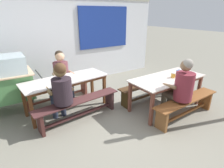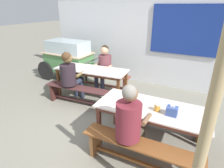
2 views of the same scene
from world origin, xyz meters
The scene contains 16 objects.
ground_plane centered at (0.00, 0.00, 0.00)m, with size 40.00×40.00×0.00m, color gray.
backdrop_wall centered at (0.04, 2.58, 1.37)m, with size 6.04×0.23×2.61m.
dining_table_far centered at (-0.74, 0.98, 0.67)m, with size 1.87×0.83×0.74m.
dining_table_near centered at (1.16, -0.17, 0.67)m, with size 1.74×0.80×0.74m.
bench_far_back centered at (-0.79, 1.51, 0.30)m, with size 1.71×0.44×0.44m.
bench_far_front centered at (-0.69, 0.45, 0.29)m, with size 1.82×0.46×0.44m.
bench_near_back centered at (1.15, 0.37, 0.30)m, with size 1.73×0.32×0.44m.
bench_near_front centered at (1.17, -0.70, 0.30)m, with size 1.70×0.34×0.44m.
food_cart centered at (-2.04, 1.64, 0.73)m, with size 1.85×0.85×1.23m.
person_left_back_turned centered at (-1.00, 0.48, 0.72)m, with size 0.47×0.60×1.26m.
person_near_front centered at (0.99, -0.64, 0.73)m, with size 0.47×0.60×1.29m.
person_center_facing centered at (-0.65, 1.46, 0.71)m, with size 0.47×0.57×1.24m.
tissue_box centered at (1.47, -0.25, 0.81)m, with size 0.16×0.13×0.16m.
condiment_jar centered at (1.25, -0.23, 0.80)m, with size 0.09×0.09×0.11m.
soup_bowl centered at (-0.84, 1.02, 0.76)m, with size 0.16×0.16×0.04m, color silver.
wooden_support_post centered at (1.89, -1.23, 1.26)m, with size 0.10×0.10×2.51m, color tan.
Camera 2 is at (1.79, -2.70, 2.20)m, focal length 30.07 mm.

